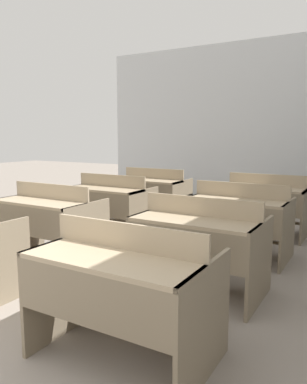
{
  "coord_description": "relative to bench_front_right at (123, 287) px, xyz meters",
  "views": [
    {
      "loc": [
        2.2,
        -0.56,
        1.42
      ],
      "look_at": [
        -0.02,
        3.24,
        0.76
      ],
      "focal_mm": 35.0,
      "sensor_mm": 36.0,
      "label": 1
    }
  ],
  "objects": [
    {
      "name": "bench_second_right",
      "position": [
        0.01,
        1.18,
        0.0
      ],
      "size": [
        1.12,
        0.75,
        0.88
      ],
      "color": "#7C6D56",
      "rests_on": "ground_plane"
    },
    {
      "name": "wall_back",
      "position": [
        -0.9,
        5.25,
        1.11
      ],
      "size": [
        5.75,
        0.06,
        3.17
      ],
      "color": "silver",
      "rests_on": "ground_plane"
    },
    {
      "name": "bench_third_right",
      "position": [
        0.0,
        2.36,
        0.0
      ],
      "size": [
        1.12,
        0.75,
        0.88
      ],
      "color": "#7D6D56",
      "rests_on": "ground_plane"
    },
    {
      "name": "bench_third_left",
      "position": [
        -1.87,
        2.36,
        0.0
      ],
      "size": [
        1.12,
        0.75,
        0.88
      ],
      "color": "#7A6A53",
      "rests_on": "ground_plane"
    },
    {
      "name": "bench_back_left",
      "position": [
        -1.87,
        3.54,
        0.0
      ],
      "size": [
        1.12,
        0.75,
        0.88
      ],
      "color": "#786952",
      "rests_on": "ground_plane"
    },
    {
      "name": "bench_second_left",
      "position": [
        -1.85,
        1.17,
        0.0
      ],
      "size": [
        1.12,
        0.75,
        0.88
      ],
      "color": "#81715A",
      "rests_on": "ground_plane"
    },
    {
      "name": "bench_front_right",
      "position": [
        0.0,
        0.0,
        0.0
      ],
      "size": [
        1.12,
        0.75,
        0.88
      ],
      "color": "#7D6E57",
      "rests_on": "ground_plane"
    },
    {
      "name": "bench_back_right",
      "position": [
        0.02,
        3.54,
        0.0
      ],
      "size": [
        1.12,
        0.75,
        0.88
      ],
      "color": "#7E6F58",
      "rests_on": "ground_plane"
    }
  ]
}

